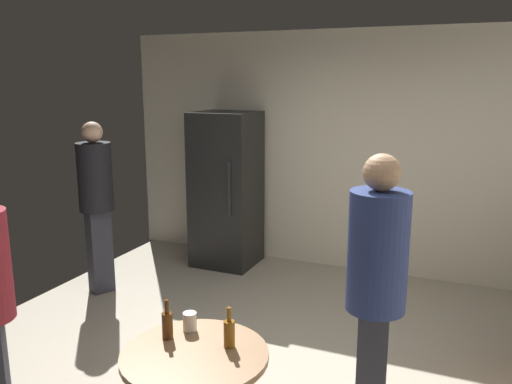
{
  "coord_description": "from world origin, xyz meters",
  "views": [
    {
      "loc": [
        1.41,
        -3.17,
        2.18
      ],
      "look_at": [
        -0.29,
        0.79,
        1.24
      ],
      "focal_mm": 36.83,
      "sensor_mm": 36.0,
      "label": 1
    }
  ],
  "objects_px": {
    "plastic_cup_white": "(190,322)",
    "person_in_navy_shirt": "(376,281)",
    "refrigerator": "(226,189)",
    "beer_bottle_brown": "(167,324)",
    "person_in_black_shirt": "(96,194)",
    "beer_bottle_amber": "(229,333)",
    "foreground_table": "(195,370)"
  },
  "relations": [
    {
      "from": "plastic_cup_white",
      "to": "person_in_navy_shirt",
      "type": "bearing_deg",
      "value": 22.58
    },
    {
      "from": "refrigerator",
      "to": "beer_bottle_amber",
      "type": "distance_m",
      "value": 3.37
    },
    {
      "from": "person_in_navy_shirt",
      "to": "person_in_black_shirt",
      "type": "height_order",
      "value": "person_in_navy_shirt"
    },
    {
      "from": "person_in_navy_shirt",
      "to": "beer_bottle_brown",
      "type": "bearing_deg",
      "value": 18.99
    },
    {
      "from": "foreground_table",
      "to": "plastic_cup_white",
      "type": "bearing_deg",
      "value": 125.72
    },
    {
      "from": "foreground_table",
      "to": "beer_bottle_amber",
      "type": "xyz_separation_m",
      "value": [
        0.14,
        0.13,
        0.19
      ]
    },
    {
      "from": "beer_bottle_brown",
      "to": "person_in_black_shirt",
      "type": "xyz_separation_m",
      "value": [
        -1.97,
        1.78,
        0.21
      ]
    },
    {
      "from": "foreground_table",
      "to": "beer_bottle_brown",
      "type": "relative_size",
      "value": 3.48
    },
    {
      "from": "refrigerator",
      "to": "foreground_table",
      "type": "xyz_separation_m",
      "value": [
        1.37,
        -3.14,
        -0.27
      ]
    },
    {
      "from": "beer_bottle_amber",
      "to": "plastic_cup_white",
      "type": "relative_size",
      "value": 2.09
    },
    {
      "from": "refrigerator",
      "to": "beer_bottle_brown",
      "type": "height_order",
      "value": "refrigerator"
    },
    {
      "from": "foreground_table",
      "to": "plastic_cup_white",
      "type": "distance_m",
      "value": 0.3
    },
    {
      "from": "beer_bottle_amber",
      "to": "person_in_black_shirt",
      "type": "xyz_separation_m",
      "value": [
        -2.33,
        1.73,
        0.21
      ]
    },
    {
      "from": "beer_bottle_brown",
      "to": "person_in_black_shirt",
      "type": "distance_m",
      "value": 2.66
    },
    {
      "from": "foreground_table",
      "to": "person_in_black_shirt",
      "type": "height_order",
      "value": "person_in_black_shirt"
    },
    {
      "from": "person_in_navy_shirt",
      "to": "beer_bottle_amber",
      "type": "bearing_deg",
      "value": 27.22
    },
    {
      "from": "beer_bottle_amber",
      "to": "person_in_navy_shirt",
      "type": "bearing_deg",
      "value": 35.21
    },
    {
      "from": "beer_bottle_brown",
      "to": "plastic_cup_white",
      "type": "bearing_deg",
      "value": 61.28
    },
    {
      "from": "foreground_table",
      "to": "plastic_cup_white",
      "type": "xyz_separation_m",
      "value": [
        -0.15,
        0.21,
        0.16
      ]
    },
    {
      "from": "person_in_black_shirt",
      "to": "refrigerator",
      "type": "bearing_deg",
      "value": 84.81
    },
    {
      "from": "foreground_table",
      "to": "refrigerator",
      "type": "bearing_deg",
      "value": 113.51
    },
    {
      "from": "person_in_black_shirt",
      "to": "plastic_cup_white",
      "type": "bearing_deg",
      "value": -11.71
    },
    {
      "from": "plastic_cup_white",
      "to": "person_in_black_shirt",
      "type": "distance_m",
      "value": 2.63
    },
    {
      "from": "person_in_black_shirt",
      "to": "beer_bottle_amber",
      "type": "bearing_deg",
      "value": -9.26
    },
    {
      "from": "plastic_cup_white",
      "to": "refrigerator",
      "type": "bearing_deg",
      "value": 112.53
    },
    {
      "from": "foreground_table",
      "to": "beer_bottle_brown",
      "type": "bearing_deg",
      "value": 159.89
    },
    {
      "from": "foreground_table",
      "to": "person_in_navy_shirt",
      "type": "distance_m",
      "value": 1.12
    },
    {
      "from": "foreground_table",
      "to": "person_in_black_shirt",
      "type": "relative_size",
      "value": 0.45
    },
    {
      "from": "beer_bottle_amber",
      "to": "plastic_cup_white",
      "type": "distance_m",
      "value": 0.31
    },
    {
      "from": "refrigerator",
      "to": "plastic_cup_white",
      "type": "distance_m",
      "value": 3.18
    },
    {
      "from": "refrigerator",
      "to": "plastic_cup_white",
      "type": "height_order",
      "value": "refrigerator"
    },
    {
      "from": "beer_bottle_amber",
      "to": "person_in_black_shirt",
      "type": "distance_m",
      "value": 2.91
    }
  ]
}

